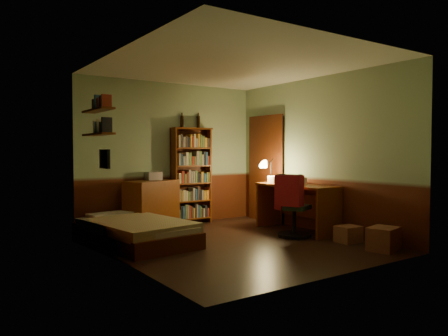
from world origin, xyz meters
TOP-DOWN VIEW (x-y plane):
  - floor at (0.00, 0.00)m, footprint 3.50×4.00m
  - ceiling at (0.00, 0.00)m, footprint 3.50×4.00m
  - wall_back at (0.00, 2.01)m, footprint 3.50×0.02m
  - wall_left at (-1.76, 0.00)m, footprint 0.02×4.00m
  - wall_right at (1.76, 0.00)m, footprint 0.02×4.00m
  - wall_front at (0.00, -2.01)m, footprint 3.50×0.02m
  - doorway at (1.72, 1.30)m, footprint 0.06×0.90m
  - door_trim at (1.69, 1.30)m, footprint 0.02×0.98m
  - bed at (-1.19, 0.86)m, footprint 1.26×2.10m
  - dresser at (-0.49, 1.76)m, footprint 1.06×0.79m
  - mini_stereo at (-0.39, 1.89)m, footprint 0.27×0.21m
  - bookshelf at (0.37, 1.85)m, footprint 0.79×0.33m
  - bottle_left at (0.23, 1.96)m, footprint 0.06×0.06m
  - bottle_right at (0.58, 1.96)m, footprint 0.08×0.08m
  - desk at (1.44, 0.17)m, footprint 0.66×1.50m
  - paper_stack at (1.40, 0.65)m, footprint 0.30×0.35m
  - desk_lamp at (1.47, 0.88)m, footprint 0.16×0.16m
  - office_chair at (1.07, -0.15)m, footprint 0.69×0.66m
  - red_jacket at (0.80, 0.06)m, footprint 0.34×0.45m
  - wall_shelf_lower at (-1.64, 1.10)m, footprint 0.20×0.90m
  - wall_shelf_upper at (-1.64, 1.10)m, footprint 0.20×0.90m
  - framed_picture at (-1.72, 0.60)m, footprint 0.04×0.32m
  - cardboard_box_a at (1.41, -1.54)m, footprint 0.49×0.43m
  - cardboard_box_b at (1.44, -0.92)m, footprint 0.36×0.30m

SIDE VIEW (x-z plane):
  - floor at x=0.00m, z-range -0.02..0.00m
  - cardboard_box_b at x=1.44m, z-range 0.00..0.24m
  - cardboard_box_a at x=1.41m, z-range 0.00..0.32m
  - bed at x=-1.19m, z-range 0.00..0.60m
  - desk at x=1.44m, z-range 0.00..0.79m
  - dresser at x=-0.49m, z-range 0.00..0.84m
  - office_chair at x=1.07m, z-range 0.00..1.09m
  - paper_stack at x=1.40m, z-range 0.79..0.91m
  - bookshelf at x=0.37m, z-range 0.00..1.79m
  - mini_stereo at x=-0.39m, z-range 0.84..0.99m
  - doorway at x=1.72m, z-range 0.00..2.00m
  - door_trim at x=1.69m, z-range -0.04..2.04m
  - desk_lamp at x=1.47m, z-range 0.79..1.31m
  - framed_picture at x=-1.72m, z-range 1.12..1.38m
  - wall_back at x=0.00m, z-range 0.00..2.60m
  - wall_left at x=-1.76m, z-range 0.00..2.60m
  - wall_right at x=1.76m, z-range 0.00..2.60m
  - wall_front at x=0.00m, z-range 0.00..2.60m
  - red_jacket at x=0.80m, z-range 1.09..1.56m
  - wall_shelf_lower at x=-1.64m, z-range 1.59..1.61m
  - bottle_left at x=0.23m, z-range 1.79..2.01m
  - bottle_right at x=0.58m, z-range 1.79..2.02m
  - wall_shelf_upper at x=-1.64m, z-range 1.94..1.96m
  - ceiling at x=0.00m, z-range 2.60..2.62m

